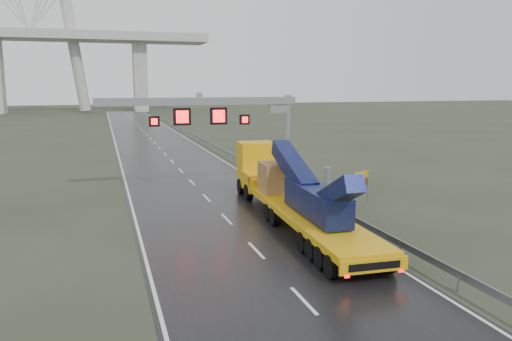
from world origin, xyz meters
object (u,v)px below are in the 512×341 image
object	(u,v)px
sign_gantry	(228,117)
exit_sign_pair	(361,182)
heavy_haul_truck	(285,187)
striped_barrier	(295,192)

from	to	relation	value
sign_gantry	exit_sign_pair	size ratio (longest dim) A/B	5.97
sign_gantry	heavy_haul_truck	bearing A→B (deg)	-78.99
heavy_haul_truck	striped_barrier	distance (m)	4.91
exit_sign_pair	striped_barrier	distance (m)	5.11
sign_gantry	heavy_haul_truck	distance (m)	9.11
sign_gantry	heavy_haul_truck	size ratio (longest dim) A/B	0.76
sign_gantry	striped_barrier	bearing A→B (deg)	-45.56
sign_gantry	striped_barrier	xyz separation A→B (m)	(3.90, -3.97, -5.12)
striped_barrier	sign_gantry	bearing A→B (deg)	110.18
heavy_haul_truck	striped_barrier	world-z (taller)	heavy_haul_truck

